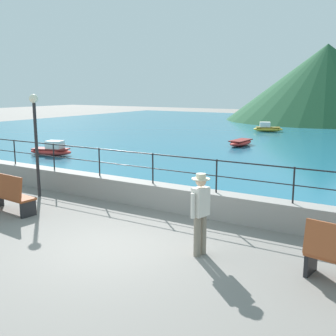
# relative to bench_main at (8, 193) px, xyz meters

# --- Properties ---
(ground_plane) EXTENTS (120.00, 120.00, 0.00)m
(ground_plane) POSITION_rel_bench_main_xyz_m (4.15, -0.54, -0.56)
(ground_plane) COLOR slate
(promenade_wall) EXTENTS (20.00, 0.56, 0.70)m
(promenade_wall) POSITION_rel_bench_main_xyz_m (4.15, 2.66, -0.21)
(promenade_wall) COLOR gray
(promenade_wall) RESTS_ON ground
(railing) EXTENTS (18.44, 0.04, 0.90)m
(railing) POSITION_rel_bench_main_xyz_m (4.15, 2.66, 0.77)
(railing) COLOR black
(railing) RESTS_ON promenade_wall
(lake_water) EXTENTS (64.00, 44.32, 0.06)m
(lake_water) POSITION_rel_bench_main_xyz_m (4.15, 25.30, -0.53)
(lake_water) COLOR #236B89
(lake_water) RESTS_ON ground
(hill_main) EXTENTS (21.02, 21.02, 8.10)m
(hill_main) POSITION_rel_bench_main_xyz_m (0.48, 39.98, 3.49)
(hill_main) COLOR #1E4C2D
(hill_main) RESTS_ON ground
(bench_main) EXTENTS (1.74, 0.70, 1.13)m
(bench_main) POSITION_rel_bench_main_xyz_m (0.00, 0.00, 0.00)
(bench_main) COLOR brown
(bench_main) RESTS_ON ground
(person_walking) EXTENTS (0.38, 0.56, 1.75)m
(person_walking) POSITION_rel_bench_main_xyz_m (5.99, 0.14, 0.42)
(person_walking) COLOR slate
(person_walking) RESTS_ON ground
(lamp_post) EXTENTS (0.28, 0.28, 3.28)m
(lamp_post) POSITION_rel_bench_main_xyz_m (-0.65, 1.67, 1.63)
(lamp_post) COLOR #232326
(lamp_post) RESTS_ON ground
(boat_2) EXTENTS (2.46, 1.51, 0.76)m
(boat_2) POSITION_rel_bench_main_xyz_m (-6.44, 7.59, -0.23)
(boat_2) COLOR red
(boat_2) RESTS_ON lake_water
(boat_3) EXTENTS (1.02, 2.35, 0.36)m
(boat_3) POSITION_rel_bench_main_xyz_m (0.50, 16.11, -0.30)
(boat_3) COLOR red
(boat_3) RESTS_ON lake_water
(boat_6) EXTENTS (2.47, 1.70, 0.76)m
(boat_6) POSITION_rel_bench_main_xyz_m (-0.84, 25.17, -0.23)
(boat_6) COLOR gold
(boat_6) RESTS_ON lake_water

